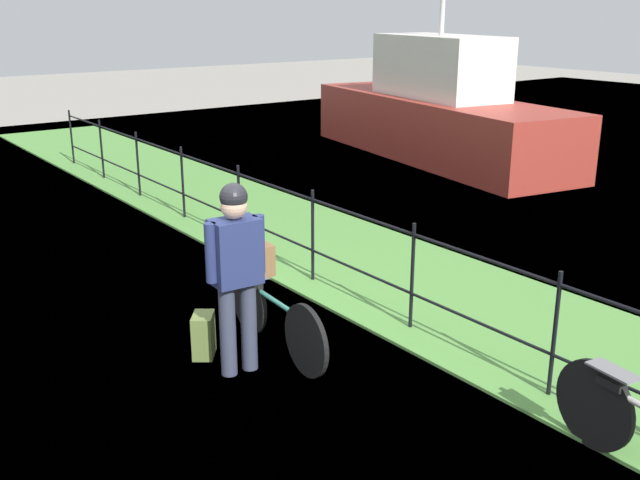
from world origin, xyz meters
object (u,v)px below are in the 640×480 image
object	(u,v)px
cyclist_person	(236,263)
moored_boat_near	(437,113)
bicycle_main	(275,317)
wooden_crate	(253,258)
terrier_dog	(254,236)
backpack_on_paving	(204,335)

from	to	relation	value
cyclist_person	moored_boat_near	distance (m)	10.06
bicycle_main	wooden_crate	bearing A→B (deg)	176.25
wooden_crate	terrier_dog	world-z (taller)	terrier_dog
backpack_on_paving	moored_boat_near	xyz separation A→B (m)	(-5.37, 8.30, 0.72)
backpack_on_paving	bicycle_main	bearing A→B (deg)	97.71
backpack_on_paving	terrier_dog	bearing A→B (deg)	131.38
bicycle_main	moored_boat_near	distance (m)	9.62
wooden_crate	cyclist_person	size ratio (longest dim) A/B	0.22
bicycle_main	moored_boat_near	xyz separation A→B (m)	(-5.69, 7.74, 0.57)
terrier_dog	cyclist_person	world-z (taller)	cyclist_person
cyclist_person	moored_boat_near	bearing A→B (deg)	125.42
bicycle_main	moored_boat_near	bearing A→B (deg)	126.33
backpack_on_paving	moored_boat_near	size ratio (longest dim) A/B	0.06
cyclist_person	backpack_on_paving	xyz separation A→B (m)	(-0.45, -0.11, -0.80)
bicycle_main	terrier_dog	size ratio (longest dim) A/B	5.33
wooden_crate	cyclist_person	xyz separation A→B (m)	(0.53, -0.49, 0.21)
cyclist_person	backpack_on_paving	world-z (taller)	cyclist_person
wooden_crate	moored_boat_near	distance (m)	9.36
wooden_crate	cyclist_person	world-z (taller)	cyclist_person
wooden_crate	backpack_on_paving	bearing A→B (deg)	-82.94
wooden_crate	backpack_on_paving	distance (m)	0.84
bicycle_main	moored_boat_near	size ratio (longest dim) A/B	0.24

